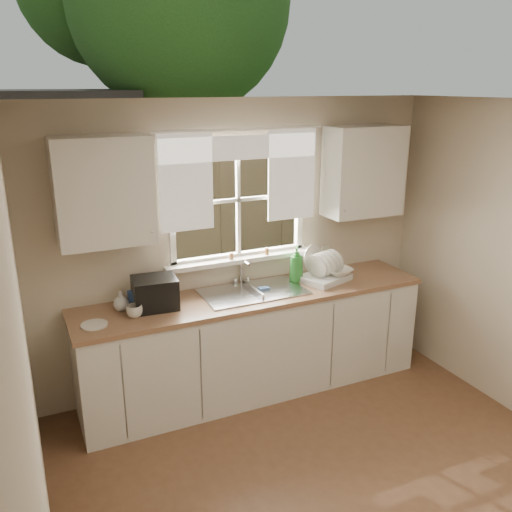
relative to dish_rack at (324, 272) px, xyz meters
name	(u,v)px	position (x,y,z in m)	size (l,w,h in m)	color
room_walls	(386,344)	(-0.70, -1.77, 0.25)	(3.62, 4.02, 2.50)	beige
ceiling	(397,106)	(-0.70, -1.71, 1.51)	(3.60, 4.00, 0.02)	silver
window	(239,219)	(-0.70, 0.30, 0.50)	(1.38, 0.16, 1.06)	white
curtains	(241,168)	(-0.70, 0.24, 0.94)	(1.50, 0.03, 0.81)	white
base_cabinets	(255,344)	(-0.70, -0.03, -0.56)	(3.00, 0.62, 0.87)	silver
countertop	(255,295)	(-0.70, -0.03, -0.10)	(3.04, 0.65, 0.04)	#8B6445
upper_cabinet_left	(104,191)	(-1.85, 0.12, 0.86)	(0.70, 0.33, 0.80)	silver
upper_cabinet_right	(364,171)	(0.45, 0.12, 0.86)	(0.70, 0.33, 0.80)	silver
wall_outlet	(325,252)	(0.18, 0.28, 0.09)	(0.08, 0.01, 0.12)	beige
sill_jars	(249,253)	(-0.63, 0.23, 0.19)	(0.38, 0.04, 0.06)	brown
backyard	(130,34)	(-0.12, 6.71, 2.47)	(20.00, 10.00, 6.13)	#335421
sink	(253,300)	(-0.70, 0.01, -0.15)	(0.88, 0.52, 0.40)	#B7B7BC
dish_rack	(324,272)	(0.00, 0.00, 0.00)	(0.50, 0.43, 0.30)	silver
bowl	(338,271)	(0.12, -0.05, 0.00)	(0.24, 0.24, 0.06)	white
soap_bottle_a	(296,264)	(-0.24, 0.09, 0.08)	(0.13, 0.13, 0.33)	#287C2C
soap_bottle_b	(135,295)	(-1.68, 0.12, 0.02)	(0.09, 0.09, 0.19)	#2D57AB
soap_bottle_c	(121,301)	(-1.80, 0.09, 0.00)	(0.12, 0.12, 0.15)	beige
saucer	(94,325)	(-2.04, -0.12, -0.07)	(0.20, 0.20, 0.01)	silver
cup	(134,311)	(-1.73, -0.09, -0.03)	(0.12, 0.12, 0.10)	beige
black_appliance	(155,293)	(-1.54, 0.03, 0.04)	(0.34, 0.29, 0.25)	black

